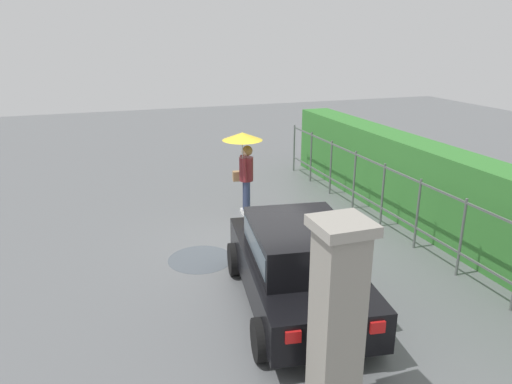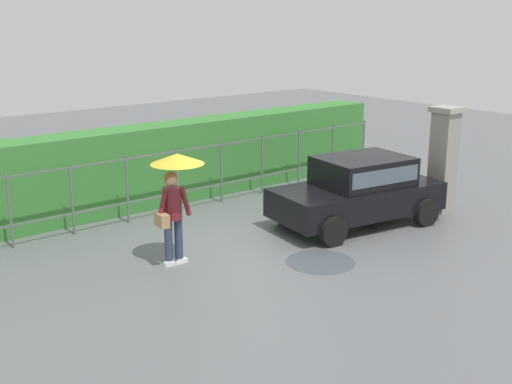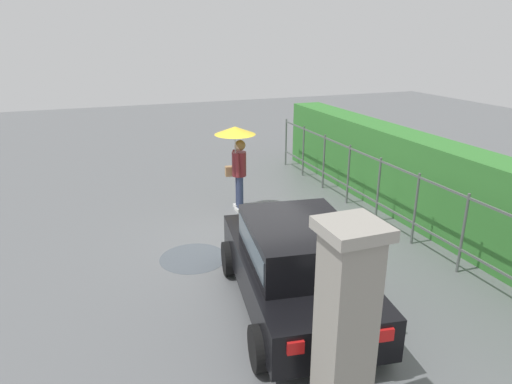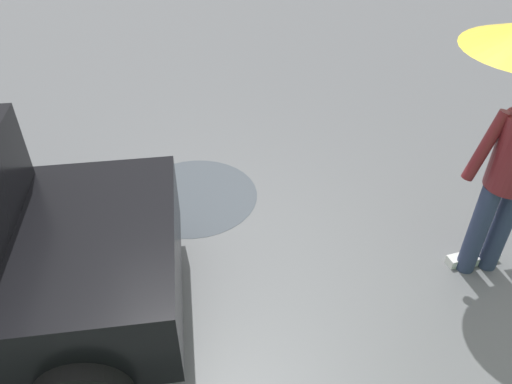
# 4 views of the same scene
# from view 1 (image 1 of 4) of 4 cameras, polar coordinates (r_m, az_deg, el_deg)

# --- Properties ---
(ground_plane) EXTENTS (40.00, 40.00, 0.00)m
(ground_plane) POSITION_cam_1_polar(r_m,az_deg,el_deg) (10.33, 0.07, -6.06)
(ground_plane) COLOR slate
(car) EXTENTS (3.92, 2.30, 1.48)m
(car) POSITION_cam_1_polar(r_m,az_deg,el_deg) (7.75, 4.95, -8.27)
(car) COLOR black
(car) RESTS_ON ground
(pedestrian) EXTENTS (0.95, 0.95, 2.06)m
(pedestrian) POSITION_cam_1_polar(r_m,az_deg,el_deg) (11.48, -1.44, 4.36)
(pedestrian) COLOR #2D3856
(pedestrian) RESTS_ON ground
(gate_pillar) EXTENTS (0.60, 0.60, 2.42)m
(gate_pillar) POSITION_cam_1_polar(r_m,az_deg,el_deg) (5.59, 9.54, -14.62)
(gate_pillar) COLOR gray
(gate_pillar) RESTS_ON ground
(fence_section) EXTENTS (11.42, 0.05, 1.50)m
(fence_section) POSITION_cam_1_polar(r_m,az_deg,el_deg) (10.81, 16.61, -1.02)
(fence_section) COLOR #59605B
(fence_section) RESTS_ON ground
(hedge_row) EXTENTS (12.37, 0.90, 1.90)m
(hedge_row) POSITION_cam_1_polar(r_m,az_deg,el_deg) (11.33, 20.51, 0.10)
(hedge_row) COLOR #387F33
(hedge_row) RESTS_ON ground
(puddle_near) EXTENTS (1.28, 1.28, 0.00)m
(puddle_near) POSITION_cam_1_polar(r_m,az_deg,el_deg) (9.69, -6.59, -7.90)
(puddle_near) COLOR #4C545B
(puddle_near) RESTS_ON ground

